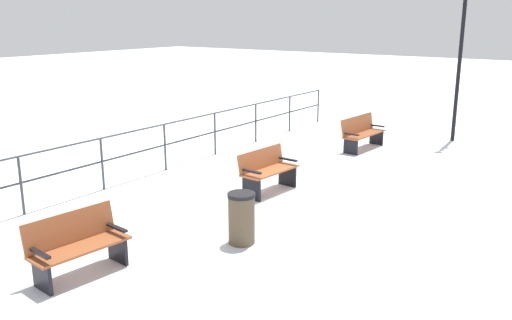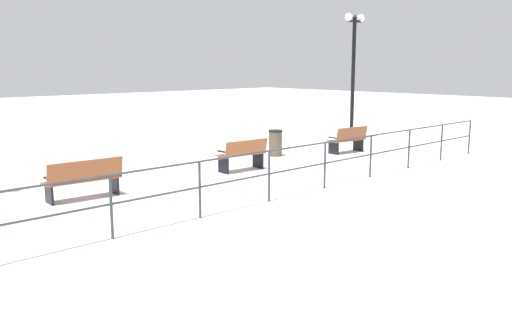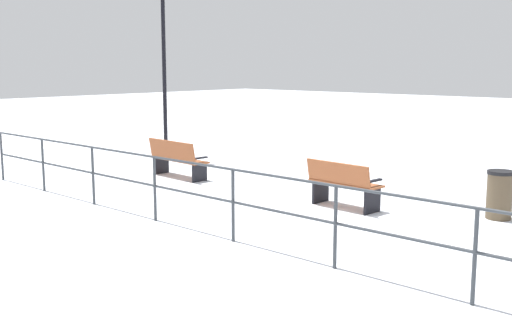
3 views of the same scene
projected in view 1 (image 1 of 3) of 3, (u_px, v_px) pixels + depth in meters
ground_plane at (264, 191)px, 11.48m from camera, size 80.00×80.00×0.00m
bench_nearest at (78, 245)px, 7.69m from camera, size 0.69×1.44×0.88m
bench_second at (267, 170)px, 11.32m from camera, size 0.65×1.45×0.89m
bench_third at (362, 132)px, 15.02m from camera, size 0.62×1.70×0.90m
lamppost_middle at (463, 30)px, 15.34m from camera, size 0.22×0.86×4.89m
waterfront_railing at (165, 139)px, 12.87m from camera, size 0.05×14.89×1.12m
trash_bin at (241, 218)px, 8.76m from camera, size 0.45×0.45×0.84m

